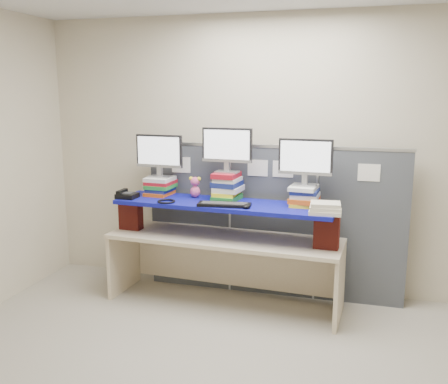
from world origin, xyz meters
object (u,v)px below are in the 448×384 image
(monitor_left, at_px, (159,153))
(keyboard, at_px, (224,204))
(blue_board, at_px, (224,204))
(monitor_center, at_px, (227,147))
(monitor_right, at_px, (305,159))
(desk_phone, at_px, (127,195))
(desk, at_px, (224,250))

(monitor_left, bearing_deg, keyboard, -18.63)
(keyboard, bearing_deg, blue_board, 101.09)
(monitor_center, distance_m, monitor_right, 0.75)
(monitor_center, xyz_separation_m, desk_phone, (-0.97, -0.19, -0.48))
(monitor_right, relative_size, desk_phone, 2.55)
(keyboard, bearing_deg, desk, 101.09)
(desk, bearing_deg, monitor_center, 94.97)
(keyboard, bearing_deg, monitor_left, 152.41)
(desk, xyz_separation_m, blue_board, (0.00, -0.00, 0.45))
(blue_board, height_order, desk_phone, desk_phone)
(keyboard, xyz_separation_m, desk_phone, (-1.02, 0.08, 0.02))
(keyboard, height_order, desk_phone, desk_phone)
(keyboard, bearing_deg, desk_phone, 170.02)
(monitor_left, xyz_separation_m, keyboard, (0.76, -0.30, -0.41))
(monitor_center, relative_size, desk_phone, 2.55)
(desk, distance_m, keyboard, 0.51)
(monitor_left, distance_m, monitor_center, 0.72)
(blue_board, bearing_deg, monitor_left, 170.67)
(blue_board, bearing_deg, monitor_right, 9.17)
(desk_phone, bearing_deg, keyboard, -2.94)
(blue_board, xyz_separation_m, keyboard, (0.04, -0.14, 0.03))
(monitor_right, bearing_deg, monitor_left, -180.00)
(desk, xyz_separation_m, monitor_center, (-0.00, 0.12, 0.98))
(blue_board, relative_size, monitor_center, 4.26)
(desk, xyz_separation_m, keyboard, (0.04, -0.14, 0.48))
(monitor_right, bearing_deg, monitor_center, 180.00)
(monitor_left, distance_m, keyboard, 0.91)
(desk, height_order, keyboard, keyboard)
(desk, distance_m, monitor_center, 0.98)
(desk, distance_m, monitor_right, 1.16)
(monitor_left, relative_size, desk_phone, 2.55)
(blue_board, relative_size, desk_phone, 10.84)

